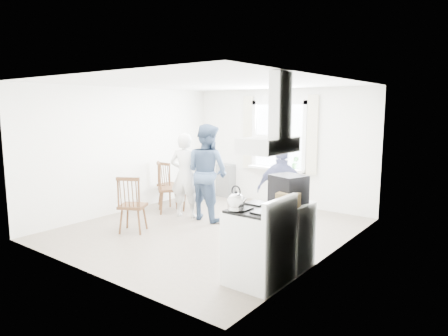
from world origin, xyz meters
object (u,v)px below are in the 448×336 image
(stereo_stack, at_px, (288,189))
(person_left, at_px, (185,175))
(windsor_chair_b, at_px, (163,182))
(person_right, at_px, (282,191))
(gas_stove, at_px, (259,245))
(low_cabinet, at_px, (291,234))
(windsor_chair_a, at_px, (166,179))
(windsor_chair_c, at_px, (130,199))
(person_mid, at_px, (207,172))

(stereo_stack, distance_m, person_left, 3.02)
(windsor_chair_b, bearing_deg, person_right, 2.95)
(gas_stove, xyz_separation_m, low_cabinet, (0.07, 0.70, -0.03))
(windsor_chair_a, distance_m, person_left, 1.12)
(gas_stove, relative_size, person_right, 0.72)
(windsor_chair_b, distance_m, person_right, 2.75)
(stereo_stack, height_order, windsor_chair_c, stereo_stack)
(low_cabinet, height_order, windsor_chair_c, windsor_chair_c)
(stereo_stack, relative_size, person_right, 0.33)
(windsor_chair_c, distance_m, person_mid, 1.63)
(windsor_chair_a, relative_size, windsor_chair_b, 0.92)
(windsor_chair_b, bearing_deg, stereo_stack, -15.91)
(person_left, bearing_deg, person_right, 161.22)
(gas_stove, distance_m, windsor_chair_a, 4.37)
(windsor_chair_b, relative_size, person_right, 0.69)
(gas_stove, height_order, person_right, person_right)
(windsor_chair_b, bearing_deg, person_left, 1.56)
(gas_stove, distance_m, low_cabinet, 0.70)
(person_left, relative_size, person_right, 1.10)
(person_mid, distance_m, person_right, 1.68)
(stereo_stack, bearing_deg, person_mid, 154.23)
(person_left, bearing_deg, gas_stove, 127.00)
(windsor_chair_c, height_order, person_mid, person_mid)
(person_right, bearing_deg, person_mid, -11.56)
(person_mid, bearing_deg, windsor_chair_a, -5.26)
(windsor_chair_b, relative_size, person_mid, 0.57)
(gas_stove, relative_size, windsor_chair_c, 1.10)
(gas_stove, distance_m, person_right, 1.95)
(gas_stove, xyz_separation_m, stereo_stack, (0.03, 0.68, 0.60))
(person_left, bearing_deg, windsor_chair_a, -46.30)
(low_cabinet, height_order, windsor_chair_b, windsor_chair_b)
(stereo_stack, xyz_separation_m, windsor_chair_b, (-3.45, 0.98, -0.43))
(gas_stove, relative_size, windsor_chair_b, 1.04)
(windsor_chair_c, bearing_deg, windsor_chair_a, 118.22)
(gas_stove, xyz_separation_m, windsor_chair_a, (-3.81, 2.13, 0.12))
(gas_stove, xyz_separation_m, windsor_chair_c, (-2.83, 0.30, 0.14))
(windsor_chair_a, xyz_separation_m, person_left, (1.00, -0.45, 0.24))
(windsor_chair_b, height_order, person_left, person_left)
(windsor_chair_c, height_order, person_left, person_left)
(low_cabinet, xyz_separation_m, stereo_stack, (-0.04, -0.02, 0.64))
(stereo_stack, distance_m, windsor_chair_a, 4.13)
(person_mid, bearing_deg, windsor_chair_c, 79.16)
(person_right, bearing_deg, windsor_chair_b, -7.69)
(gas_stove, distance_m, stereo_stack, 0.91)
(windsor_chair_a, height_order, windsor_chair_c, windsor_chair_c)
(stereo_stack, bearing_deg, windsor_chair_c, -172.49)
(windsor_chair_a, bearing_deg, low_cabinet, -20.22)
(low_cabinet, xyz_separation_m, person_left, (-2.88, 0.98, 0.40))
(windsor_chair_b, distance_m, person_mid, 1.12)
(windsor_chair_a, xyz_separation_m, person_right, (3.12, -0.32, 0.17))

